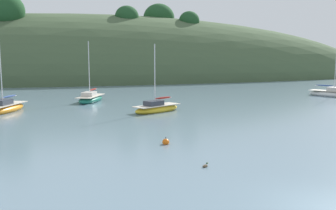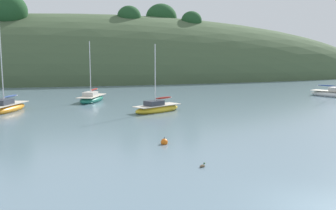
{
  "view_description": "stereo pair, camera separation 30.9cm",
  "coord_description": "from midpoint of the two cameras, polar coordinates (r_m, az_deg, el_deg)",
  "views": [
    {
      "loc": [
        -8.83,
        -10.24,
        5.38
      ],
      "look_at": [
        0.0,
        20.0,
        1.2
      ],
      "focal_mm": 38.82,
      "sensor_mm": 36.0,
      "label": 1
    },
    {
      "loc": [
        -8.53,
        -10.33,
        5.38
      ],
      "look_at": [
        0.0,
        20.0,
        1.2
      ],
      "focal_mm": 38.82,
      "sensor_mm": 36.0,
      "label": 2
    }
  ],
  "objects": [
    {
      "name": "ground_plane",
      "position": [
        14.49,
        22.89,
        -14.85
      ],
      "size": [
        400.0,
        400.0,
        0.0
      ],
      "primitive_type": "plane",
      "color": "slate"
    },
    {
      "name": "far_shoreline_hill",
      "position": [
        86.71,
        -10.54,
        3.93
      ],
      "size": [
        150.0,
        36.0,
        32.97
      ],
      "color": "#425638",
      "rests_on": "ground"
    },
    {
      "name": "sailboat_red_portside",
      "position": [
        54.68,
        24.2,
        1.66
      ],
      "size": [
        4.87,
        6.48,
        8.98
      ],
      "color": "white",
      "rests_on": "ground"
    },
    {
      "name": "sailboat_grey_yawl",
      "position": [
        39.38,
        -24.48,
        -0.41
      ],
      "size": [
        4.28,
        6.47,
        9.14
      ],
      "color": "orange",
      "rests_on": "ground"
    },
    {
      "name": "sailboat_yellow_far",
      "position": [
        44.96,
        -12.25,
        0.99
      ],
      "size": [
        4.27,
        6.28,
        7.45
      ],
      "color": "#196B56",
      "rests_on": "ground"
    },
    {
      "name": "sailboat_white_near",
      "position": [
        35.87,
        -2.03,
        -0.51
      ],
      "size": [
        5.69,
        4.28,
        6.81
      ],
      "color": "gold",
      "rests_on": "ground"
    },
    {
      "name": "mooring_buoy_outer",
      "position": [
        22.67,
        -0.74,
        -5.85
      ],
      "size": [
        0.44,
        0.44,
        0.54
      ],
      "color": "orange",
      "rests_on": "ground"
    },
    {
      "name": "duck_trailing",
      "position": [
        18.2,
        5.38,
        -9.49
      ],
      "size": [
        0.4,
        0.33,
        0.24
      ],
      "color": "brown",
      "rests_on": "ground"
    }
  ]
}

